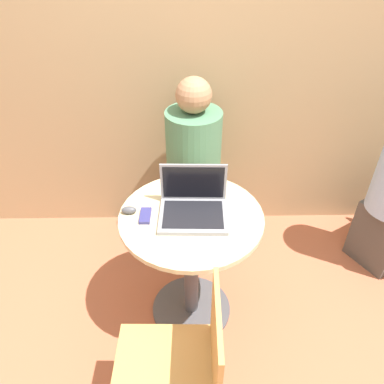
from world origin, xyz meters
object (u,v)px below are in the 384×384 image
(cell_phone, at_px, (145,216))
(laptop, at_px, (193,206))
(person_seated, at_px, (194,178))
(chair_empty, at_px, (181,372))

(cell_phone, bearing_deg, laptop, 7.08)
(cell_phone, height_order, person_seated, person_seated)
(chair_empty, bearing_deg, person_seated, 86.49)
(chair_empty, relative_size, person_seated, 0.72)
(chair_empty, bearing_deg, cell_phone, 105.53)
(chair_empty, distance_m, person_seated, 1.26)
(laptop, height_order, chair_empty, laptop)
(person_seated, bearing_deg, cell_phone, -110.44)
(laptop, distance_m, cell_phone, 0.23)
(laptop, bearing_deg, person_seated, 88.34)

